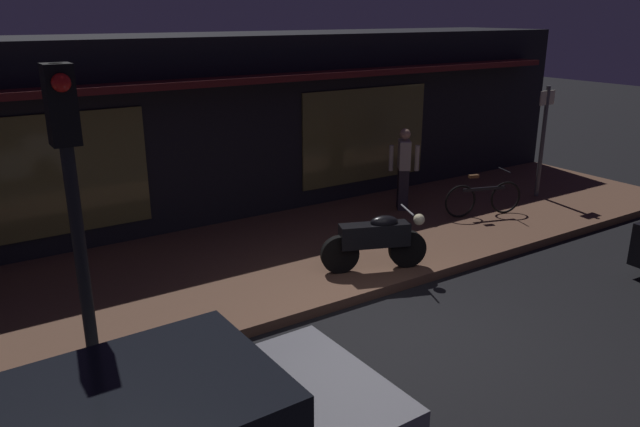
% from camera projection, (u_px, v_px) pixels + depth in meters
% --- Properties ---
extents(ground_plane, '(60.00, 60.00, 0.00)m').
position_uv_depth(ground_plane, '(400.00, 335.00, 8.00)').
color(ground_plane, black).
extents(sidewalk_slab, '(18.00, 4.00, 0.15)m').
position_uv_depth(sidewalk_slab, '(284.00, 257.00, 10.36)').
color(sidewalk_slab, brown).
rests_on(sidewalk_slab, ground_plane).
extents(storefront_building, '(18.00, 3.30, 3.60)m').
position_uv_depth(storefront_building, '(200.00, 126.00, 12.51)').
color(storefront_building, black).
rests_on(storefront_building, ground_plane).
extents(motorcycle, '(1.63, 0.81, 0.97)m').
position_uv_depth(motorcycle, '(376.00, 240.00, 9.51)').
color(motorcycle, black).
rests_on(motorcycle, sidewalk_slab).
extents(bicycle_parked, '(1.59, 0.61, 0.91)m').
position_uv_depth(bicycle_parked, '(483.00, 198.00, 12.13)').
color(bicycle_parked, black).
rests_on(bicycle_parked, sidewalk_slab).
extents(person_bystander, '(0.56, 0.44, 1.67)m').
position_uv_depth(person_bystander, '(404.00, 167.00, 12.37)').
color(person_bystander, '#28232D').
rests_on(person_bystander, sidewalk_slab).
extents(sign_post, '(0.44, 0.09, 2.40)m').
position_uv_depth(sign_post, '(543.00, 135.00, 13.11)').
color(sign_post, '#47474C').
rests_on(sign_post, sidewalk_slab).
extents(traffic_light_pole, '(0.24, 0.33, 3.60)m').
position_uv_depth(traffic_light_pole, '(72.00, 192.00, 5.49)').
color(traffic_light_pole, black).
rests_on(traffic_light_pole, ground_plane).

